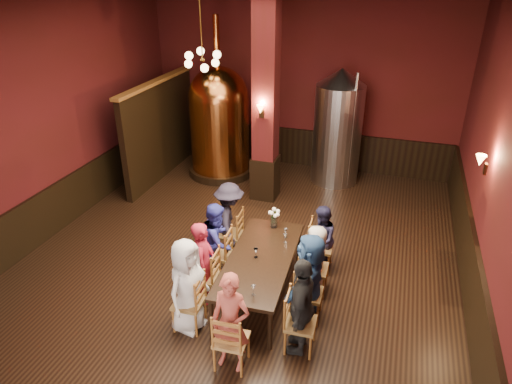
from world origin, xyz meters
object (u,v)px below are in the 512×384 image
(person_2, at_px, (218,241))
(steel_vessel, at_px, (338,127))
(dining_table, at_px, (260,261))
(person_1, at_px, (204,262))
(rose_vase, at_px, (274,215))
(person_0, at_px, (187,286))
(copper_kettle, at_px, (219,121))

(person_2, bearing_deg, steel_vessel, -20.86)
(dining_table, height_order, person_1, person_1)
(dining_table, height_order, steel_vessel, steel_vessel)
(steel_vessel, distance_m, rose_vase, 3.99)
(person_2, xyz_separation_m, steel_vessel, (1.30, 4.63, 0.70))
(person_2, relative_size, steel_vessel, 0.50)
(person_0, relative_size, person_1, 1.06)
(copper_kettle, xyz_separation_m, rose_vase, (2.42, -3.46, -0.45))
(steel_vessel, bearing_deg, person_1, -103.50)
(dining_table, relative_size, person_1, 1.70)
(dining_table, bearing_deg, person_0, -130.36)
(dining_table, distance_m, person_1, 0.91)
(copper_kettle, bearing_deg, person_1, -71.10)
(person_0, bearing_deg, steel_vessel, 2.17)
(person_0, height_order, person_2, person_0)
(person_0, xyz_separation_m, copper_kettle, (-1.68, 5.48, 0.68))
(steel_vessel, xyz_separation_m, rose_vase, (-0.49, -3.94, -0.42))
(dining_table, distance_m, rose_vase, 1.03)
(copper_kettle, bearing_deg, person_0, -72.96)
(rose_vase, bearing_deg, person_1, -119.90)
(person_2, height_order, copper_kettle, copper_kettle)
(person_1, relative_size, rose_vase, 3.85)
(person_1, height_order, steel_vessel, steel_vessel)
(person_1, bearing_deg, rose_vase, -41.95)
(copper_kettle, xyz_separation_m, steel_vessel, (2.92, 0.48, -0.03))
(rose_vase, bearing_deg, steel_vessel, 82.85)
(rose_vase, bearing_deg, person_0, -110.22)
(steel_vessel, height_order, rose_vase, steel_vessel)
(dining_table, relative_size, steel_vessel, 0.86)
(steel_vessel, bearing_deg, person_2, -105.71)
(dining_table, height_order, copper_kettle, copper_kettle)
(copper_kettle, relative_size, steel_vessel, 1.40)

